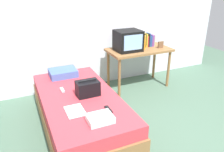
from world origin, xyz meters
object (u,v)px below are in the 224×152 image
Objects in this scene: water_bottle at (144,42)px; handbag at (88,88)px; picture_frame at (161,45)px; magazine at (75,111)px; desk at (139,54)px; book_row at (149,40)px; bed at (80,111)px; remote_silver at (62,90)px; folded_towel at (100,118)px; tv at (128,41)px; pillow at (63,73)px; remote_dark at (108,109)px.

handbag is at bearing -149.49° from water_bottle.
picture_frame reaches higher than handbag.
picture_frame is 0.43× the size of magazine.
desk is 4.68× the size of book_row.
bed is at bearing 66.83° from magazine.
handbag is at bearing -148.53° from book_row.
water_bottle is (0.06, -0.05, 0.22)m from desk.
folded_towel reaches higher than remote_silver.
tv is 1.51m from remote_silver.
picture_frame is at bearing 21.32° from bed.
remote_silver is at bearing -160.12° from desk.
desk is at bearing 33.20° from handbag.
tv is 0.30m from water_bottle.
magazine is (-1.60, -1.11, -0.39)m from water_bottle.
bed is 6.67× the size of handbag.
handbag reaches higher than pillow.
book_row reaches higher than handbag.
picture_frame is 1.84m from handbag.
bed is at bearing -152.62° from water_bottle.
water_bottle is 0.60× the size of pillow.
tv is 1.90m from folded_towel.
handbag is (0.12, -0.04, 0.34)m from bed.
pillow is (-0.04, 0.76, 0.30)m from bed.
remote_dark reaches higher than bed.
tv is at bearing 169.39° from water_bottle.
pillow is 1.12m from magazine.
bed is 16.06× the size of picture_frame.
tv is (1.16, 0.81, 0.69)m from bed.
tv is at bearing 23.22° from remote_silver.
water_bottle reaches higher than magazine.
handbag reaches higher than remote_silver.
magazine reaches higher than bed.
folded_towel reaches higher than bed.
tv reaches higher than desk.
bed is at bearing -151.27° from book_row.
tv is 2.82× the size of remote_dark.
book_row is at bearing 35.01° from magazine.
handbag reaches higher than remote_dark.
water_bottle is 1.75m from remote_silver.
folded_towel reaches higher than magazine.
bed is 0.37m from handbag.
handbag is 0.65m from folded_towel.
remote_dark is (0.25, -1.26, -0.04)m from pillow.
picture_frame is at bearing 37.37° from remote_dark.
desk is 1.44m from pillow.
picture_frame is 0.80× the size of remote_dark.
book_row reaches higher than desk.
magazine is (-0.27, -0.33, -0.10)m from handbag.
folded_towel is (0.04, -0.68, 0.28)m from bed.
handbag is (-1.33, -0.79, -0.29)m from water_bottle.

